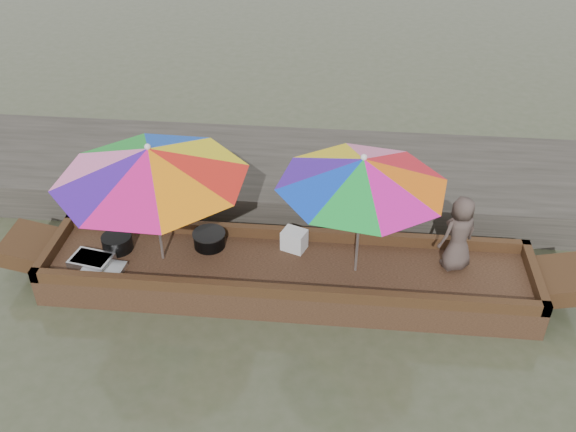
# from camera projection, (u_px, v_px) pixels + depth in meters

# --- Properties ---
(water) EXTENTS (80.00, 80.00, 0.00)m
(water) POSITION_uv_depth(u_px,v_px,m) (287.00, 288.00, 7.81)
(water) COLOR #3D432C
(water) RESTS_ON ground
(dock) EXTENTS (22.00, 2.20, 0.50)m
(dock) POSITION_uv_depth(u_px,v_px,m) (302.00, 177.00, 9.47)
(dock) COLOR #2D2B26
(dock) RESTS_ON ground
(boat_hull) EXTENTS (5.81, 1.20, 0.35)m
(boat_hull) POSITION_uv_depth(u_px,v_px,m) (287.00, 277.00, 7.71)
(boat_hull) COLOR black
(boat_hull) RESTS_ON water
(cooking_pot) EXTENTS (0.37, 0.37, 0.19)m
(cooking_pot) POSITION_uv_depth(u_px,v_px,m) (117.00, 243.00, 7.82)
(cooking_pot) COLOR black
(cooking_pot) RESTS_ON boat_hull
(tray_crayfish) EXTENTS (0.53, 0.41, 0.09)m
(tray_crayfish) POSITION_uv_depth(u_px,v_px,m) (92.00, 261.00, 7.62)
(tray_crayfish) COLOR silver
(tray_crayfish) RESTS_ON boat_hull
(tray_scallop) EXTENTS (0.50, 0.37, 0.06)m
(tray_scallop) POSITION_uv_depth(u_px,v_px,m) (103.00, 270.00, 7.50)
(tray_scallop) COLOR silver
(tray_scallop) RESTS_ON boat_hull
(charcoal_grill) EXTENTS (0.38, 0.38, 0.18)m
(charcoal_grill) POSITION_uv_depth(u_px,v_px,m) (209.00, 240.00, 7.88)
(charcoal_grill) COLOR black
(charcoal_grill) RESTS_ON boat_hull
(supply_bag) EXTENTS (0.34, 0.31, 0.26)m
(supply_bag) POSITION_uv_depth(u_px,v_px,m) (294.00, 240.00, 7.81)
(supply_bag) COLOR silver
(supply_bag) RESTS_ON boat_hull
(vendor) EXTENTS (0.56, 0.50, 0.96)m
(vendor) POSITION_uv_depth(u_px,v_px,m) (459.00, 234.00, 7.33)
(vendor) COLOR #493C37
(vendor) RESTS_ON boat_hull
(umbrella_bow) EXTENTS (2.83, 2.83, 1.55)m
(umbrella_bow) POSITION_uv_depth(u_px,v_px,m) (156.00, 205.00, 7.29)
(umbrella_bow) COLOR yellow
(umbrella_bow) RESTS_ON boat_hull
(umbrella_stern) EXTENTS (2.23, 2.23, 1.55)m
(umbrella_stern) POSITION_uv_depth(u_px,v_px,m) (359.00, 216.00, 7.10)
(umbrella_stern) COLOR red
(umbrella_stern) RESTS_ON boat_hull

